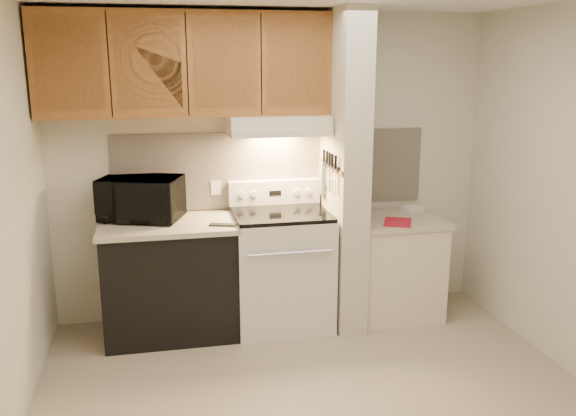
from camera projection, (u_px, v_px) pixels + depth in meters
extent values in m
plane|color=tan|center=(316.00, 397.00, 3.94)|extent=(3.60, 3.60, 0.00)
cube|color=beige|center=(273.00, 167.00, 5.06)|extent=(3.60, 2.50, 0.02)
cube|color=beige|center=(273.00, 169.00, 5.06)|extent=(2.60, 0.02, 0.63)
cube|color=silver|center=(281.00, 271.00, 4.92)|extent=(0.76, 0.65, 0.92)
cube|color=black|center=(289.00, 279.00, 4.61)|extent=(0.50, 0.01, 0.30)
cylinder|color=silver|center=(290.00, 253.00, 4.52)|extent=(0.65, 0.02, 0.02)
cube|color=black|center=(281.00, 214.00, 4.81)|extent=(0.74, 0.64, 0.03)
cube|color=silver|center=(274.00, 192.00, 5.05)|extent=(0.76, 0.08, 0.20)
cube|color=black|center=(275.00, 193.00, 5.01)|extent=(0.10, 0.01, 0.04)
cylinder|color=silver|center=(242.00, 195.00, 4.95)|extent=(0.05, 0.02, 0.05)
cylinder|color=silver|center=(254.00, 194.00, 4.97)|extent=(0.05, 0.02, 0.05)
cylinder|color=silver|center=(297.00, 192.00, 5.05)|extent=(0.05, 0.02, 0.05)
cylinder|color=silver|center=(308.00, 192.00, 5.07)|extent=(0.05, 0.02, 0.05)
cube|color=black|center=(171.00, 281.00, 4.76)|extent=(1.00, 0.63, 0.87)
cube|color=#C2B79A|center=(168.00, 225.00, 4.65)|extent=(1.04, 0.67, 0.04)
cube|color=black|center=(223.00, 225.00, 4.56)|extent=(0.21, 0.12, 0.01)
cylinder|color=#2A6356|center=(162.00, 210.00, 4.84)|extent=(0.11, 0.11, 0.09)
cube|color=beige|center=(216.00, 188.00, 4.98)|extent=(0.08, 0.01, 0.12)
imported|color=black|center=(141.00, 198.00, 4.70)|extent=(0.70, 0.58, 0.33)
cube|color=beige|center=(344.00, 172.00, 4.83)|extent=(0.22, 0.70, 2.50)
cube|color=#975C29|center=(330.00, 166.00, 4.80)|extent=(0.01, 0.70, 0.04)
cube|color=black|center=(331.00, 165.00, 4.74)|extent=(0.02, 0.42, 0.04)
cube|color=silver|center=(335.00, 182.00, 4.62)|extent=(0.01, 0.03, 0.16)
cylinder|color=black|center=(336.00, 162.00, 4.57)|extent=(0.02, 0.02, 0.10)
cube|color=silver|center=(332.00, 181.00, 4.70)|extent=(0.01, 0.04, 0.18)
cylinder|color=black|center=(332.00, 160.00, 4.66)|extent=(0.02, 0.02, 0.10)
cube|color=silver|center=(329.00, 180.00, 4.78)|extent=(0.01, 0.04, 0.20)
cylinder|color=black|center=(330.00, 159.00, 4.73)|extent=(0.02, 0.02, 0.10)
cube|color=silver|center=(327.00, 176.00, 4.83)|extent=(0.01, 0.04, 0.16)
cylinder|color=black|center=(327.00, 157.00, 4.80)|extent=(0.02, 0.02, 0.10)
cube|color=silver|center=(324.00, 175.00, 4.92)|extent=(0.01, 0.04, 0.18)
cylinder|color=black|center=(324.00, 156.00, 4.89)|extent=(0.02, 0.02, 0.10)
cube|color=slate|center=(322.00, 178.00, 4.99)|extent=(0.03, 0.11, 0.26)
cube|color=beige|center=(394.00, 269.00, 5.13)|extent=(0.70, 0.60, 0.81)
cube|color=#C2B79A|center=(396.00, 220.00, 5.03)|extent=(0.74, 0.64, 0.04)
cube|color=#B31628|center=(398.00, 222.00, 4.87)|extent=(0.31, 0.35, 0.01)
cube|color=white|center=(413.00, 209.00, 5.23)|extent=(0.20, 0.17, 0.04)
cube|color=beige|center=(278.00, 125.00, 4.77)|extent=(0.78, 0.44, 0.15)
cube|color=beige|center=(283.00, 133.00, 4.58)|extent=(0.78, 0.04, 0.06)
cube|color=#975C29|center=(186.00, 64.00, 4.56)|extent=(2.18, 0.33, 0.77)
cube|color=#975C29|center=(68.00, 65.00, 4.24)|extent=(0.46, 0.01, 0.63)
cube|color=black|center=(109.00, 65.00, 4.30)|extent=(0.01, 0.01, 0.73)
cube|color=#975C29|center=(148.00, 65.00, 4.35)|extent=(0.46, 0.01, 0.63)
cube|color=black|center=(187.00, 65.00, 4.41)|extent=(0.01, 0.01, 0.73)
cube|color=#975C29|center=(225.00, 64.00, 4.46)|extent=(0.46, 0.01, 0.63)
cube|color=black|center=(261.00, 64.00, 4.52)|extent=(0.01, 0.01, 0.73)
cube|color=#975C29|center=(297.00, 64.00, 4.57)|extent=(0.46, 0.01, 0.63)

